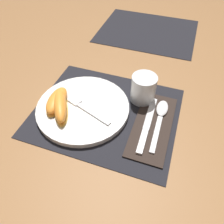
{
  "coord_description": "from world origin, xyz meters",
  "views": [
    {
      "loc": [
        0.16,
        -0.41,
        0.49
      ],
      "look_at": [
        0.02,
        -0.01,
        0.02
      ],
      "focal_mm": 35.0,
      "sensor_mm": 36.0,
      "label": 1
    }
  ],
  "objects_px": {
    "knife": "(147,125)",
    "spoon": "(161,115)",
    "citrus_wedge_0": "(57,101)",
    "juice_glass": "(143,90)",
    "citrus_wedge_1": "(60,106)",
    "plate": "(83,108)",
    "fork": "(80,105)"
  },
  "relations": [
    {
      "from": "knife",
      "to": "spoon",
      "type": "xyz_separation_m",
      "value": [
        0.03,
        0.05,
        0.0
      ]
    },
    {
      "from": "spoon",
      "to": "citrus_wedge_0",
      "type": "bearing_deg",
      "value": -167.29
    },
    {
      "from": "juice_glass",
      "to": "citrus_wedge_1",
      "type": "bearing_deg",
      "value": -146.04
    },
    {
      "from": "plate",
      "to": "fork",
      "type": "height_order",
      "value": "fork"
    },
    {
      "from": "plate",
      "to": "juice_glass",
      "type": "bearing_deg",
      "value": 33.58
    },
    {
      "from": "fork",
      "to": "citrus_wedge_1",
      "type": "xyz_separation_m",
      "value": [
        -0.05,
        -0.03,
        0.01
      ]
    },
    {
      "from": "knife",
      "to": "citrus_wedge_1",
      "type": "xyz_separation_m",
      "value": [
        -0.25,
        -0.04,
        0.03
      ]
    },
    {
      "from": "spoon",
      "to": "fork",
      "type": "relative_size",
      "value": 1.03
    },
    {
      "from": "plate",
      "to": "citrus_wedge_0",
      "type": "height_order",
      "value": "citrus_wedge_0"
    },
    {
      "from": "knife",
      "to": "fork",
      "type": "height_order",
      "value": "fork"
    },
    {
      "from": "plate",
      "to": "knife",
      "type": "relative_size",
      "value": 1.33
    },
    {
      "from": "juice_glass",
      "to": "plate",
      "type": "bearing_deg",
      "value": -146.42
    },
    {
      "from": "juice_glass",
      "to": "knife",
      "type": "distance_m",
      "value": 0.12
    },
    {
      "from": "citrus_wedge_0",
      "to": "knife",
      "type": "bearing_deg",
      "value": 3.78
    },
    {
      "from": "spoon",
      "to": "knife",
      "type": "bearing_deg",
      "value": -120.6
    },
    {
      "from": "fork",
      "to": "citrus_wedge_0",
      "type": "bearing_deg",
      "value": -167.68
    },
    {
      "from": "plate",
      "to": "citrus_wedge_0",
      "type": "relative_size",
      "value": 2.32
    },
    {
      "from": "fork",
      "to": "citrus_wedge_0",
      "type": "xyz_separation_m",
      "value": [
        -0.07,
        -0.01,
        0.01
      ]
    },
    {
      "from": "knife",
      "to": "citrus_wedge_1",
      "type": "bearing_deg",
      "value": -171.6
    },
    {
      "from": "juice_glass",
      "to": "citrus_wedge_0",
      "type": "xyz_separation_m",
      "value": [
        -0.23,
        -0.12,
        -0.01
      ]
    },
    {
      "from": "plate",
      "to": "spoon",
      "type": "distance_m",
      "value": 0.23
    },
    {
      "from": "fork",
      "to": "knife",
      "type": "bearing_deg",
      "value": 0.86
    },
    {
      "from": "juice_glass",
      "to": "citrus_wedge_1",
      "type": "height_order",
      "value": "juice_glass"
    },
    {
      "from": "plate",
      "to": "spoon",
      "type": "xyz_separation_m",
      "value": [
        0.23,
        0.05,
        -0.0
      ]
    },
    {
      "from": "juice_glass",
      "to": "spoon",
      "type": "height_order",
      "value": "juice_glass"
    },
    {
      "from": "citrus_wedge_1",
      "to": "fork",
      "type": "bearing_deg",
      "value": 36.28
    },
    {
      "from": "fork",
      "to": "juice_glass",
      "type": "bearing_deg",
      "value": 33.28
    },
    {
      "from": "spoon",
      "to": "citrus_wedge_0",
      "type": "height_order",
      "value": "citrus_wedge_0"
    },
    {
      "from": "spoon",
      "to": "citrus_wedge_0",
      "type": "relative_size",
      "value": 1.63
    },
    {
      "from": "plate",
      "to": "spoon",
      "type": "height_order",
      "value": "plate"
    },
    {
      "from": "knife",
      "to": "fork",
      "type": "relative_size",
      "value": 1.1
    },
    {
      "from": "citrus_wedge_0",
      "to": "citrus_wedge_1",
      "type": "xyz_separation_m",
      "value": [
        0.02,
        -0.02,
        0.0
      ]
    }
  ]
}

